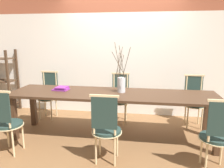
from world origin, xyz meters
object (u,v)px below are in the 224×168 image
(dining_table, at_px, (112,98))
(shelving_rack, at_px, (2,81))
(chair_far_center, at_px, (194,100))
(book_stack, at_px, (61,88))
(vase_centerpiece, at_px, (121,84))
(chair_near_center, at_px, (218,134))

(dining_table, distance_m, shelving_rack, 2.87)
(dining_table, height_order, chair_far_center, chair_far_center)
(chair_far_center, bearing_deg, book_stack, 16.23)
(dining_table, xyz_separation_m, vase_centerpiece, (0.14, 0.08, 0.23))
(chair_near_center, bearing_deg, book_stack, 160.25)
(chair_far_center, bearing_deg, chair_near_center, 89.08)
(vase_centerpiece, bearing_deg, shelving_rack, 161.93)
(chair_far_center, bearing_deg, vase_centerpiece, 27.27)
(dining_table, height_order, chair_near_center, chair_near_center)
(book_stack, bearing_deg, chair_near_center, -19.75)
(vase_centerpiece, bearing_deg, book_stack, -179.53)
(chair_near_center, xyz_separation_m, shelving_rack, (-4.11, 1.76, 0.18))
(chair_far_center, relative_size, shelving_rack, 0.70)
(book_stack, relative_size, shelving_rack, 0.20)
(chair_near_center, relative_size, chair_far_center, 1.00)
(shelving_rack, bearing_deg, chair_near_center, -23.22)
(chair_far_center, distance_m, vase_centerpiece, 1.52)
(dining_table, xyz_separation_m, chair_far_center, (1.45, 0.76, -0.18))
(book_stack, bearing_deg, dining_table, -4.81)
(book_stack, bearing_deg, vase_centerpiece, 0.47)
(chair_far_center, xyz_separation_m, vase_centerpiece, (-1.31, -0.67, 0.41))
(dining_table, distance_m, book_stack, 0.90)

